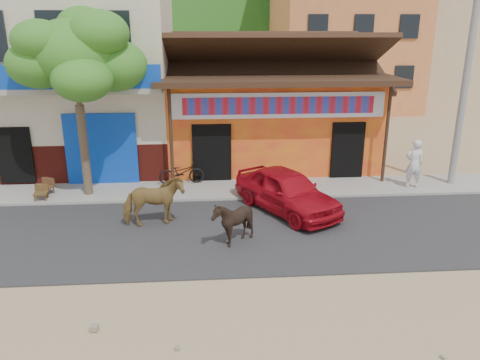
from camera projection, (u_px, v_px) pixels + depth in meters
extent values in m
plane|color=#9E825B|center=(235.00, 279.00, 10.69)|extent=(120.00, 120.00, 0.00)
cube|color=#28282B|center=(230.00, 233.00, 13.06)|extent=(60.00, 5.00, 0.04)
cube|color=gray|center=(224.00, 190.00, 16.36)|extent=(60.00, 2.00, 0.12)
cube|color=orange|center=(267.00, 119.00, 19.74)|extent=(8.00, 6.00, 3.60)
cube|color=beige|center=(82.00, 79.00, 18.69)|extent=(7.00, 6.00, 7.00)
cube|color=#CC723F|center=(343.00, 19.00, 32.18)|extent=(9.00, 9.00, 12.00)
cube|color=tan|center=(428.00, 33.00, 38.80)|extent=(8.00, 8.00, 10.00)
cylinder|color=gray|center=(467.00, 70.00, 15.66)|extent=(0.24, 0.24, 8.00)
imported|color=olive|center=(154.00, 202.00, 13.29)|extent=(1.84, 1.14, 1.44)
imported|color=black|center=(233.00, 222.00, 12.15)|extent=(1.16, 1.04, 1.25)
imported|color=#AE0C19|center=(287.00, 191.00, 14.35)|extent=(3.29, 4.15, 1.32)
imported|color=black|center=(182.00, 172.00, 16.70)|extent=(1.67, 0.76, 0.85)
imported|color=white|center=(414.00, 164.00, 16.20)|extent=(0.67, 0.48, 1.71)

